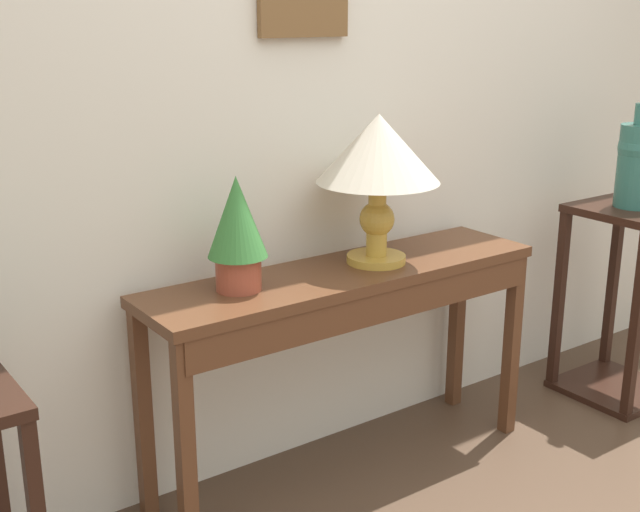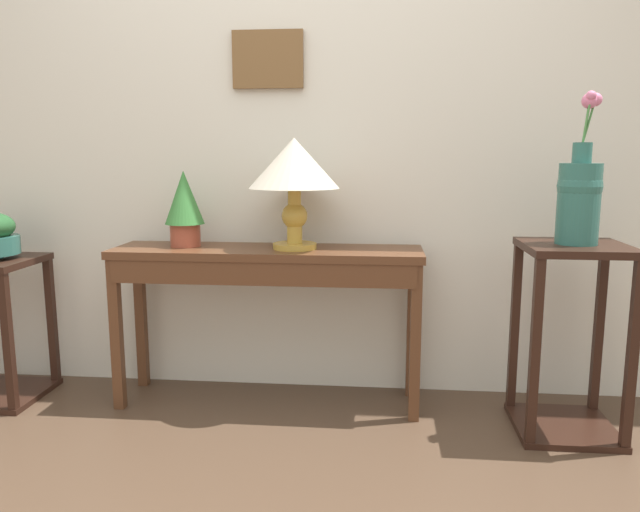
{
  "view_description": "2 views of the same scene",
  "coord_description": "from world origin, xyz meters",
  "px_view_note": "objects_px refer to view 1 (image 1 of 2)",
  "views": [
    {
      "loc": [
        -1.63,
        -0.77,
        1.51
      ],
      "look_at": [
        -0.14,
        1.31,
        0.75
      ],
      "focal_mm": 46.3,
      "sensor_mm": 36.0,
      "label": 1
    },
    {
      "loc": [
        0.38,
        -1.4,
        1.13
      ],
      "look_at": [
        0.12,
        1.27,
        0.68
      ],
      "focal_mm": 33.97,
      "sensor_mm": 36.0,
      "label": 2
    }
  ],
  "objects_px": {
    "pedestal_stand_right": "(624,302)",
    "console_table": "(350,302)",
    "table_lamp": "(378,156)",
    "flower_vase_tall_right": "(640,155)",
    "potted_plant_on_console": "(237,228)"
  },
  "relations": [
    {
      "from": "potted_plant_on_console",
      "to": "flower_vase_tall_right",
      "type": "xyz_separation_m",
      "value": [
        1.65,
        -0.2,
        0.08
      ]
    },
    {
      "from": "flower_vase_tall_right",
      "to": "table_lamp",
      "type": "bearing_deg",
      "value": 171.45
    },
    {
      "from": "table_lamp",
      "to": "pedestal_stand_right",
      "type": "bearing_deg",
      "value": -8.59
    },
    {
      "from": "potted_plant_on_console",
      "to": "console_table",
      "type": "bearing_deg",
      "value": -7.06
    },
    {
      "from": "pedestal_stand_right",
      "to": "flower_vase_tall_right",
      "type": "bearing_deg",
      "value": 37.47
    },
    {
      "from": "console_table",
      "to": "pedestal_stand_right",
      "type": "bearing_deg",
      "value": -6.73
    },
    {
      "from": "pedestal_stand_right",
      "to": "console_table",
      "type": "bearing_deg",
      "value": 173.27
    },
    {
      "from": "console_table",
      "to": "potted_plant_on_console",
      "type": "bearing_deg",
      "value": 172.94
    },
    {
      "from": "potted_plant_on_console",
      "to": "pedestal_stand_right",
      "type": "relative_size",
      "value": 0.43
    },
    {
      "from": "table_lamp",
      "to": "potted_plant_on_console",
      "type": "bearing_deg",
      "value": 177.28
    },
    {
      "from": "table_lamp",
      "to": "potted_plant_on_console",
      "type": "xyz_separation_m",
      "value": [
        -0.5,
        0.02,
        -0.16
      ]
    },
    {
      "from": "table_lamp",
      "to": "flower_vase_tall_right",
      "type": "distance_m",
      "value": 1.16
    },
    {
      "from": "potted_plant_on_console",
      "to": "pedestal_stand_right",
      "type": "xyz_separation_m",
      "value": [
        1.64,
        -0.2,
        -0.52
      ]
    },
    {
      "from": "console_table",
      "to": "pedestal_stand_right",
      "type": "height_order",
      "value": "pedestal_stand_right"
    },
    {
      "from": "console_table",
      "to": "pedestal_stand_right",
      "type": "xyz_separation_m",
      "value": [
        1.27,
        -0.15,
        -0.22
      ]
    }
  ]
}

